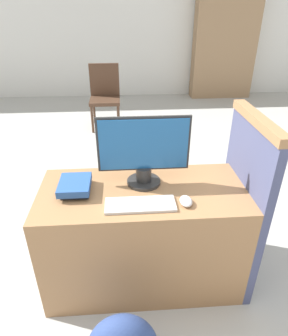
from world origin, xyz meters
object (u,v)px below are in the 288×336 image
book_stack (75,186)px  far_chair (105,93)px  keyboard (140,205)px  monitor (144,151)px  mouse (186,201)px

book_stack → far_chair: bearing=89.3°
keyboard → far_chair: (-0.34, 3.14, -0.22)m
keyboard → book_stack: bearing=154.9°
monitor → keyboard: bearing=-98.6°
monitor → book_stack: 0.45m
mouse → far_chair: bearing=100.7°
mouse → far_chair: far_chair is taller
monitor → book_stack: (-0.41, -0.06, -0.18)m
monitor → far_chair: monitor is taller
monitor → mouse: monitor is taller
far_chair → mouse: bearing=-76.9°
monitor → keyboard: (-0.04, -0.24, -0.21)m
monitor → keyboard: monitor is taller
monitor → far_chair: (-0.37, 2.90, -0.43)m
mouse → book_stack: (-0.63, 0.17, 0.02)m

